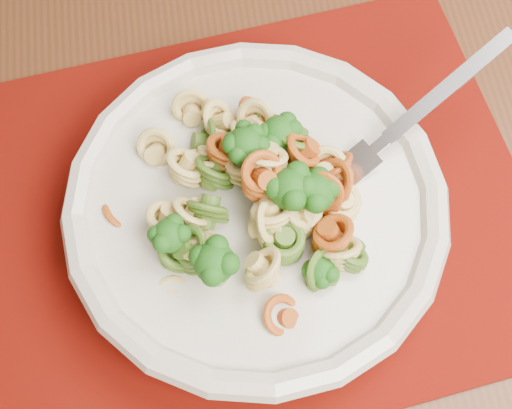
# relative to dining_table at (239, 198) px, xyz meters

# --- Properties ---
(dining_table) EXTENTS (1.54, 1.27, 0.73)m
(dining_table) POSITION_rel_dining_table_xyz_m (0.00, 0.00, 0.00)
(dining_table) COLOR #4C2515
(dining_table) RESTS_ON ground
(placemat) EXTENTS (0.52, 0.48, 0.00)m
(placemat) POSITION_rel_dining_table_xyz_m (0.02, -0.06, 0.11)
(placemat) COLOR #5B0603
(placemat) RESTS_ON dining_table
(pasta_bowl) EXTENTS (0.27, 0.27, 0.05)m
(pasta_bowl) POSITION_rel_dining_table_xyz_m (0.03, -0.07, 0.14)
(pasta_bowl) COLOR beige
(pasta_bowl) RESTS_ON placemat
(pasta_broccoli_heap) EXTENTS (0.22, 0.22, 0.06)m
(pasta_broccoli_heap) POSITION_rel_dining_table_xyz_m (0.03, -0.07, 0.15)
(pasta_broccoli_heap) COLOR #D8C06A
(pasta_broccoli_heap) RESTS_ON pasta_bowl
(fork) EXTENTS (0.14, 0.15, 0.08)m
(fork) POSITION_rel_dining_table_xyz_m (0.09, -0.02, 0.15)
(fork) COLOR silver
(fork) RESTS_ON pasta_bowl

